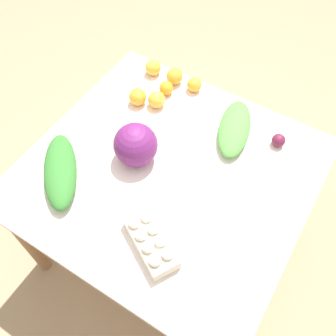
{
  "coord_description": "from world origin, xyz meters",
  "views": [
    {
      "loc": [
        -0.45,
        0.72,
        2.02
      ],
      "look_at": [
        0.0,
        0.0,
        0.76
      ],
      "focal_mm": 40.0,
      "sensor_mm": 36.0,
      "label": 1
    }
  ],
  "objects_px": {
    "cabbage_purple": "(136,145)",
    "orange_3": "(175,76)",
    "beet_root": "(278,140)",
    "orange_4": "(157,100)",
    "greens_bunch_beet_tops": "(235,128)",
    "greens_bunch_dandelion": "(60,170)",
    "orange_2": "(138,97)",
    "orange_0": "(166,88)",
    "egg_carton": "(151,241)",
    "orange_1": "(153,68)",
    "orange_5": "(194,85)"
  },
  "relations": [
    {
      "from": "orange_5",
      "to": "egg_carton",
      "type": "bearing_deg",
      "value": 108.64
    },
    {
      "from": "orange_1",
      "to": "orange_4",
      "type": "height_order",
      "value": "same"
    },
    {
      "from": "greens_bunch_dandelion",
      "to": "cabbage_purple",
      "type": "bearing_deg",
      "value": -131.24
    },
    {
      "from": "beet_root",
      "to": "orange_0",
      "type": "relative_size",
      "value": 0.87
    },
    {
      "from": "beet_root",
      "to": "orange_5",
      "type": "bearing_deg",
      "value": -11.87
    },
    {
      "from": "orange_2",
      "to": "orange_0",
      "type": "bearing_deg",
      "value": -122.23
    },
    {
      "from": "orange_1",
      "to": "orange_4",
      "type": "distance_m",
      "value": 0.22
    },
    {
      "from": "greens_bunch_beet_tops",
      "to": "orange_0",
      "type": "height_order",
      "value": "same"
    },
    {
      "from": "orange_5",
      "to": "orange_2",
      "type": "bearing_deg",
      "value": 49.6
    },
    {
      "from": "egg_carton",
      "to": "orange_2",
      "type": "xyz_separation_m",
      "value": [
        0.44,
        -0.56,
        -0.0
      ]
    },
    {
      "from": "egg_carton",
      "to": "orange_0",
      "type": "height_order",
      "value": "egg_carton"
    },
    {
      "from": "beet_root",
      "to": "orange_0",
      "type": "bearing_deg",
      "value": -1.05
    },
    {
      "from": "egg_carton",
      "to": "orange_1",
      "type": "bearing_deg",
      "value": 151.99
    },
    {
      "from": "greens_bunch_dandelion",
      "to": "orange_4",
      "type": "distance_m",
      "value": 0.54
    },
    {
      "from": "cabbage_purple",
      "to": "orange_0",
      "type": "height_order",
      "value": "cabbage_purple"
    },
    {
      "from": "orange_3",
      "to": "orange_1",
      "type": "bearing_deg",
      "value": 0.78
    },
    {
      "from": "greens_bunch_beet_tops",
      "to": "beet_root",
      "type": "bearing_deg",
      "value": -167.74
    },
    {
      "from": "egg_carton",
      "to": "orange_4",
      "type": "xyz_separation_m",
      "value": [
        0.36,
        -0.59,
        -0.0
      ]
    },
    {
      "from": "beet_root",
      "to": "orange_4",
      "type": "xyz_separation_m",
      "value": [
        0.56,
        0.08,
        0.01
      ]
    },
    {
      "from": "orange_2",
      "to": "orange_5",
      "type": "height_order",
      "value": "orange_2"
    },
    {
      "from": "cabbage_purple",
      "to": "orange_2",
      "type": "distance_m",
      "value": 0.32
    },
    {
      "from": "greens_bunch_dandelion",
      "to": "orange_3",
      "type": "distance_m",
      "value": 0.71
    },
    {
      "from": "cabbage_purple",
      "to": "orange_4",
      "type": "height_order",
      "value": "cabbage_purple"
    },
    {
      "from": "orange_1",
      "to": "orange_5",
      "type": "distance_m",
      "value": 0.23
    },
    {
      "from": "orange_0",
      "to": "orange_1",
      "type": "height_order",
      "value": "orange_1"
    },
    {
      "from": "cabbage_purple",
      "to": "greens_bunch_dandelion",
      "type": "bearing_deg",
      "value": 48.76
    },
    {
      "from": "cabbage_purple",
      "to": "beet_root",
      "type": "bearing_deg",
      "value": -141.5
    },
    {
      "from": "cabbage_purple",
      "to": "greens_bunch_beet_tops",
      "type": "xyz_separation_m",
      "value": [
        -0.28,
        -0.34,
        -0.06
      ]
    },
    {
      "from": "orange_3",
      "to": "beet_root",
      "type": "bearing_deg",
      "value": 170.72
    },
    {
      "from": "cabbage_purple",
      "to": "orange_4",
      "type": "distance_m",
      "value": 0.31
    },
    {
      "from": "orange_3",
      "to": "orange_2",
      "type": "bearing_deg",
      "value": 70.59
    },
    {
      "from": "beet_root",
      "to": "orange_4",
      "type": "height_order",
      "value": "orange_4"
    },
    {
      "from": "greens_bunch_beet_tops",
      "to": "orange_4",
      "type": "distance_m",
      "value": 0.38
    },
    {
      "from": "orange_0",
      "to": "cabbage_purple",
      "type": "bearing_deg",
      "value": 103.99
    },
    {
      "from": "greens_bunch_beet_tops",
      "to": "orange_4",
      "type": "relative_size",
      "value": 4.15
    },
    {
      "from": "orange_2",
      "to": "orange_5",
      "type": "xyz_separation_m",
      "value": [
        -0.18,
        -0.21,
        -0.01
      ]
    },
    {
      "from": "greens_bunch_dandelion",
      "to": "beet_root",
      "type": "xyz_separation_m",
      "value": [
        -0.68,
        -0.61,
        -0.01
      ]
    },
    {
      "from": "egg_carton",
      "to": "greens_bunch_dandelion",
      "type": "distance_m",
      "value": 0.48
    },
    {
      "from": "orange_0",
      "to": "orange_4",
      "type": "bearing_deg",
      "value": 93.37
    },
    {
      "from": "beet_root",
      "to": "orange_5",
      "type": "relative_size",
      "value": 0.84
    },
    {
      "from": "cabbage_purple",
      "to": "beet_root",
      "type": "xyz_separation_m",
      "value": [
        -0.47,
        -0.38,
        -0.06
      ]
    },
    {
      "from": "cabbage_purple",
      "to": "orange_3",
      "type": "relative_size",
      "value": 2.27
    },
    {
      "from": "greens_bunch_beet_tops",
      "to": "orange_5",
      "type": "distance_m",
      "value": 0.31
    },
    {
      "from": "cabbage_purple",
      "to": "greens_bunch_beet_tops",
      "type": "bearing_deg",
      "value": -130.36
    },
    {
      "from": "greens_bunch_beet_tops",
      "to": "orange_2",
      "type": "relative_size",
      "value": 4.01
    },
    {
      "from": "orange_4",
      "to": "beet_root",
      "type": "bearing_deg",
      "value": -171.8
    },
    {
      "from": "orange_0",
      "to": "orange_4",
      "type": "distance_m",
      "value": 0.09
    },
    {
      "from": "beet_root",
      "to": "orange_1",
      "type": "distance_m",
      "value": 0.7
    },
    {
      "from": "orange_2",
      "to": "orange_3",
      "type": "relative_size",
      "value": 1.03
    },
    {
      "from": "cabbage_purple",
      "to": "orange_5",
      "type": "distance_m",
      "value": 0.48
    }
  ]
}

